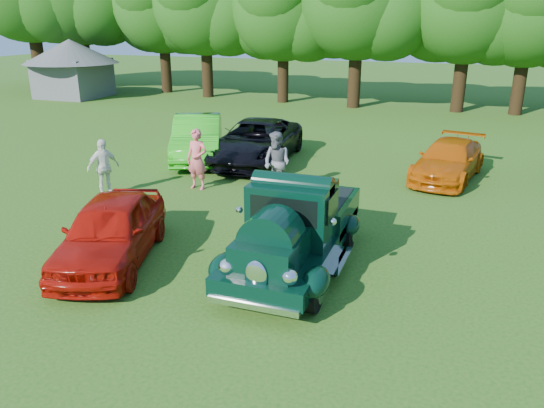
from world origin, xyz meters
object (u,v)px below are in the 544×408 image
(back_car_black, at_px, (256,142))
(spectator_white, at_px, (103,167))
(spectator_pink, at_px, (197,159))
(spectator_grey, at_px, (277,163))
(gazebo, at_px, (71,62))
(back_car_lime, at_px, (198,138))
(hero_pickup, at_px, (295,229))
(red_convertible, at_px, (111,230))
(back_car_orange, at_px, (448,160))

(back_car_black, distance_m, spectator_white, 6.15)
(spectator_pink, height_order, spectator_grey, spectator_pink)
(spectator_pink, xyz_separation_m, gazebo, (-17.89, 16.11, 1.42))
(back_car_lime, bearing_deg, hero_pickup, -74.50)
(back_car_black, bearing_deg, red_convertible, -93.23)
(spectator_white, bearing_deg, back_car_orange, -34.22)
(spectator_white, bearing_deg, gazebo, 68.33)
(hero_pickup, xyz_separation_m, spectator_pink, (-4.67, 4.39, 0.10))
(back_car_black, bearing_deg, spectator_pink, -102.01)
(hero_pickup, xyz_separation_m, gazebo, (-22.56, 20.50, 1.52))
(spectator_pink, relative_size, gazebo, 0.31)
(back_car_black, xyz_separation_m, back_car_orange, (7.05, 0.09, -0.14))
(red_convertible, distance_m, gazebo, 28.57)
(back_car_black, xyz_separation_m, spectator_white, (-2.97, -5.38, 0.10))
(back_car_black, xyz_separation_m, spectator_grey, (2.03, -3.36, 0.18))
(hero_pickup, bearing_deg, gazebo, 137.73)
(back_car_lime, height_order, back_car_black, back_car_lime)
(spectator_grey, distance_m, spectator_white, 5.39)
(hero_pickup, height_order, spectator_grey, hero_pickup)
(spectator_pink, distance_m, gazebo, 24.11)
(spectator_grey, bearing_deg, red_convertible, -86.75)
(back_car_orange, distance_m, spectator_grey, 6.11)
(back_car_lime, distance_m, spectator_pink, 3.91)
(back_car_lime, distance_m, back_car_black, 2.33)
(hero_pickup, bearing_deg, back_car_black, 116.72)
(spectator_white, bearing_deg, spectator_grey, -40.84)
(spectator_pink, relative_size, spectator_grey, 1.00)
(back_car_orange, distance_m, spectator_pink, 8.54)
(back_car_orange, distance_m, gazebo, 28.29)
(back_car_lime, relative_size, spectator_grey, 2.61)
(back_car_orange, xyz_separation_m, gazebo, (-25.47, 12.19, 1.75))
(spectator_grey, bearing_deg, hero_pickup, -45.90)
(back_car_lime, bearing_deg, back_car_black, -15.21)
(hero_pickup, distance_m, gazebo, 30.52)
(back_car_lime, relative_size, back_car_black, 0.90)
(back_car_lime, distance_m, back_car_orange, 9.37)
(hero_pickup, distance_m, spectator_pink, 6.41)
(back_car_lime, bearing_deg, spectator_grey, -58.65)
(hero_pickup, height_order, back_car_orange, hero_pickup)
(hero_pickup, xyz_separation_m, spectator_grey, (-2.11, 4.86, 0.10))
(spectator_white, bearing_deg, hero_pickup, -84.61)
(back_car_orange, relative_size, spectator_pink, 2.28)
(back_car_lime, bearing_deg, red_convertible, -98.57)
(back_car_lime, bearing_deg, gazebo, 118.10)
(spectator_grey, bearing_deg, gazebo, 163.16)
(hero_pickup, distance_m, back_car_black, 9.20)
(back_car_lime, xyz_separation_m, spectator_pink, (1.78, -3.48, 0.14))
(back_car_orange, relative_size, spectator_grey, 2.29)
(spectator_grey, xyz_separation_m, gazebo, (-20.44, 15.64, 1.43))
(hero_pickup, distance_m, red_convertible, 4.15)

